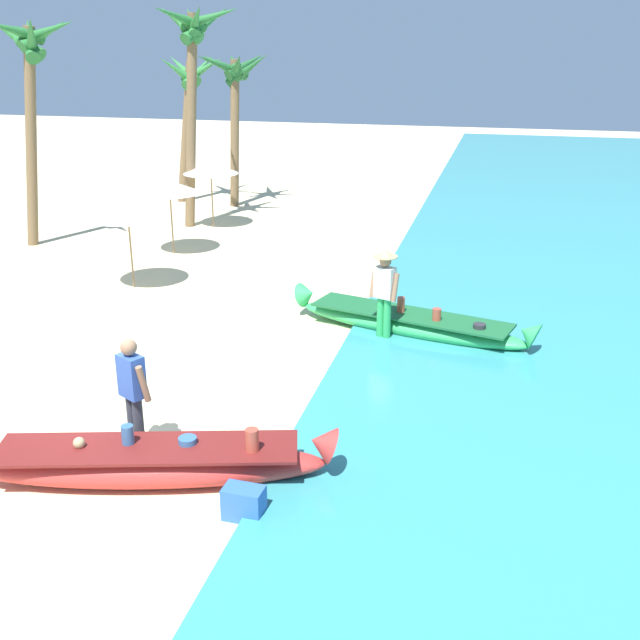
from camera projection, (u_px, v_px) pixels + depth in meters
The scene contains 13 objects.
ground_plane at pixel (110, 418), 11.60m from camera, with size 80.00×80.00×0.00m, color beige.
boat_red_foreground at pixel (149, 463), 9.84m from camera, with size 4.81×1.96×0.82m.
boat_green_midground at pixel (410, 323), 14.72m from camera, with size 4.89×2.01×0.74m.
person_vendor_hatted at pixel (385, 289), 14.12m from camera, with size 0.58×0.44×1.78m.
person_tourist_customer at pixel (133, 390), 10.30m from camera, with size 0.58×0.43×1.68m.
parasol_row_0 at pixel (128, 211), 16.96m from camera, with size 1.60×1.60×1.91m.
parasol_row_1 at pixel (170, 187), 19.65m from camera, with size 1.60×1.60×1.91m.
parasol_row_2 at pixel (211, 168), 22.40m from camera, with size 1.60×1.60×1.91m.
palm_tree_tall_inland at pixel (30, 63), 19.35m from camera, with size 2.59×2.48×5.93m.
palm_tree_leaning_seaward at pixel (190, 87), 25.15m from camera, with size 2.36×2.67×4.89m.
palm_tree_mid_cluster at pixel (194, 50), 21.34m from camera, with size 2.40×2.67×6.28m.
palm_tree_far_behind at pixel (235, 81), 24.40m from camera, with size 2.41×2.68×4.96m.
cooler_box at pixel (244, 503), 9.14m from camera, with size 0.48×0.29×0.41m, color blue.
Camera 1 is at (5.53, -9.31, 5.42)m, focal length 43.46 mm.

